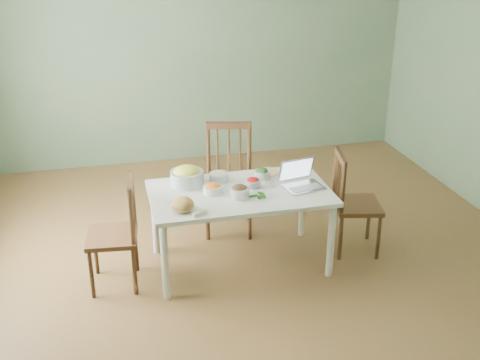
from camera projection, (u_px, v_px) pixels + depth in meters
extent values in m
cube|color=brown|center=(256.00, 255.00, 5.27)|extent=(5.00, 5.00, 0.00)
cube|color=slate|center=(202.00, 50.00, 6.94)|extent=(5.00, 0.00, 2.70)
cube|color=slate|center=(412.00, 280.00, 2.50)|extent=(5.00, 0.00, 2.70)
ellipsoid|color=#B68C40|center=(183.00, 205.00, 4.50)|extent=(0.23, 0.23, 0.11)
cube|color=beige|center=(199.00, 214.00, 4.45)|extent=(0.11, 0.07, 0.03)
cylinder|color=#DFB67B|center=(267.00, 172.00, 5.20)|extent=(0.26, 0.26, 0.02)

